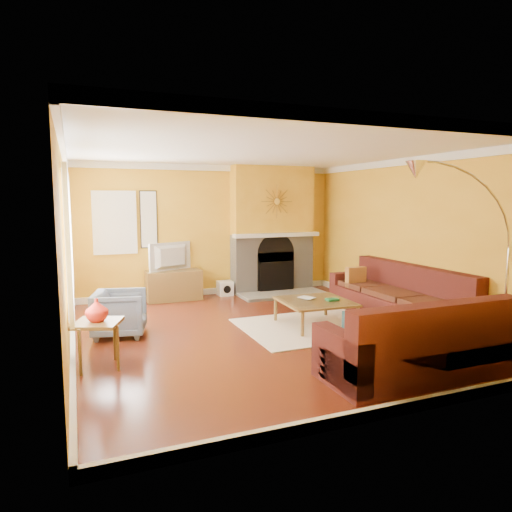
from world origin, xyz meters
name	(u,v)px	position (x,y,z in m)	size (l,w,h in m)	color
floor	(265,332)	(0.00, 0.00, -0.01)	(5.50, 6.00, 0.02)	maroon
ceiling	(266,149)	(0.00, 0.00, 2.71)	(5.50, 6.00, 0.02)	white
wall_back	(209,230)	(0.00, 3.01, 1.35)	(5.50, 0.02, 2.70)	gold
wall_front	(400,272)	(0.00, -3.01, 1.35)	(5.50, 0.02, 2.70)	gold
wall_left	(64,250)	(-2.76, 0.00, 1.35)	(0.02, 6.00, 2.70)	gold
wall_right	(414,237)	(2.76, 0.00, 1.35)	(0.02, 6.00, 2.70)	gold
baseboard	(265,327)	(0.00, 0.00, 0.06)	(5.50, 6.00, 0.12)	white
crown_molding	(266,154)	(0.00, 0.00, 2.64)	(5.50, 6.00, 0.12)	white
window_left_near	(68,232)	(-2.72, 1.30, 1.50)	(0.06, 1.22, 1.72)	white
window_left_far	(67,242)	(-2.72, -0.60, 1.50)	(0.06, 1.22, 1.72)	white
window_back	(115,223)	(-1.90, 2.96, 1.55)	(0.82, 0.06, 1.22)	white
wall_art	(149,219)	(-1.25, 2.97, 1.60)	(0.34, 0.04, 1.14)	white
fireplace	(272,230)	(1.35, 2.80, 1.35)	(1.80, 0.40, 2.70)	gray
mantel	(277,235)	(1.35, 2.56, 1.25)	(1.92, 0.22, 0.08)	white
hearth	(283,294)	(1.35, 2.25, 0.03)	(1.80, 0.70, 0.06)	gray
sunburst	(277,202)	(1.35, 2.57, 1.95)	(0.70, 0.04, 0.70)	olive
rug	(319,326)	(0.89, -0.08, 0.01)	(2.40, 1.80, 0.02)	beige
sectional_sofa	(365,305)	(1.28, -0.74, 0.45)	(2.95, 3.93, 0.90)	#531D1A
coffee_table	(315,313)	(0.85, -0.02, 0.21)	(1.05, 1.05, 0.42)	white
media_console	(174,285)	(-0.84, 2.70, 0.30)	(1.08, 0.49, 0.59)	brown
tv	(173,257)	(-0.84, 2.70, 0.87)	(0.96, 0.13, 0.55)	black
subwoofer	(225,288)	(0.25, 2.76, 0.15)	(0.30, 0.30, 0.30)	white
armchair	(120,313)	(-2.07, 0.58, 0.34)	(0.72, 0.74, 0.67)	slate
side_table	(98,344)	(-2.43, -0.66, 0.28)	(0.51, 0.51, 0.56)	brown
vase	(97,310)	(-2.43, -0.66, 0.70)	(0.26, 0.26, 0.28)	red
book	(303,299)	(0.69, 0.09, 0.43)	(0.18, 0.25, 0.02)	white
arc_lamp	(466,272)	(1.40, -2.42, 1.18)	(1.49, 0.36, 2.37)	silver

